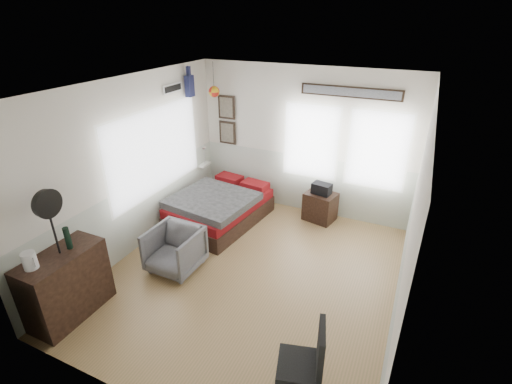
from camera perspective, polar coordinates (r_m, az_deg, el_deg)
ground_plane at (r=5.61m, az=-0.79°, el=-12.51°), size 4.00×4.50×0.01m
room_shell at (r=4.96m, az=-0.79°, el=3.77°), size 4.02×4.52×2.71m
wall_decor at (r=6.78m, az=-2.29°, el=14.15°), size 3.55×1.32×1.44m
bed at (r=6.77m, az=-5.63°, el=-2.41°), size 1.49×1.96×0.58m
dresser at (r=5.27m, az=-27.12°, el=-12.57°), size 0.48×1.00×0.90m
armchair at (r=5.65m, az=-12.40°, el=-8.66°), size 0.72×0.75×0.66m
nightstand at (r=6.91m, az=9.84°, el=-2.21°), size 0.61×0.53×0.53m
task_chair at (r=3.98m, az=7.50°, el=-25.57°), size 0.51×0.51×0.95m
kettle at (r=4.88m, az=-31.48°, el=-9.00°), size 0.18×0.15×0.20m
bottle at (r=5.02m, az=-27.00°, el=-6.33°), size 0.07×0.07×0.28m
stand_fan at (r=4.74m, az=-29.46°, el=-1.72°), size 0.10×0.35×0.84m
black_bag at (r=6.75m, az=10.07°, el=0.52°), size 0.36×0.27×0.19m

